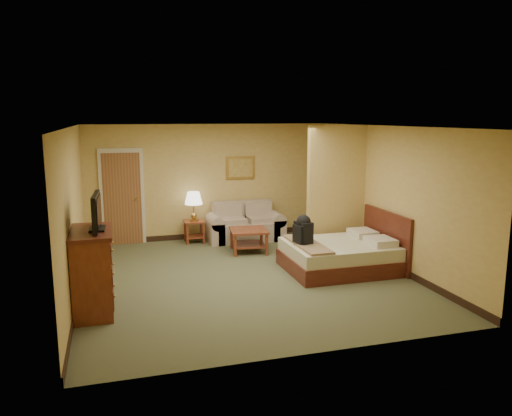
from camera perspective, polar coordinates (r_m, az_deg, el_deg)
name	(u,v)px	position (r m, az deg, el deg)	size (l,w,h in m)	color
floor	(244,277)	(8.82, -1.34, -7.86)	(6.00, 6.00, 0.00)	#525638
ceiling	(244,127)	(8.37, -1.42, 9.28)	(6.00, 6.00, 0.00)	white
back_wall	(210,182)	(11.39, -5.25, 3.00)	(5.50, 0.02, 2.60)	tan
left_wall	(73,212)	(8.25, -20.18, -0.47)	(0.02, 6.00, 2.60)	tan
right_wall	(387,197)	(9.57, 14.76, 1.27)	(0.02, 6.00, 2.60)	tan
partition	(336,191)	(10.09, 9.14, 1.95)	(1.20, 0.15, 2.60)	tan
door	(122,198)	(11.19, -15.04, 1.16)	(0.94, 0.16, 2.10)	beige
baseboard	(211,235)	(11.61, -5.14, -3.09)	(5.50, 0.02, 0.12)	black
loveseat	(245,228)	(11.31, -1.25, -2.26)	(1.71, 0.79, 0.86)	tan
side_table	(194,228)	(11.15, -7.08, -2.30)	(0.45, 0.45, 0.49)	maroon
table_lamp	(194,199)	(11.02, -7.15, 1.04)	(0.39, 0.39, 0.64)	#AE8940
coffee_table	(249,236)	(10.29, -0.84, -3.18)	(0.83, 0.83, 0.48)	maroon
wall_picture	(240,168)	(11.49, -1.79, 4.60)	(0.68, 0.04, 0.53)	#B78E3F
dresser	(92,271)	(7.50, -18.19, -6.87)	(0.59, 1.12, 1.20)	maroon
tv	(96,213)	(7.29, -17.78, -0.55)	(0.23, 0.84, 0.51)	black
bed	(342,255)	(9.26, 9.83, -5.27)	(1.94, 1.61, 1.04)	#4A1911
backpack	(303,229)	(8.86, 5.45, -2.43)	(0.29, 0.36, 0.55)	black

